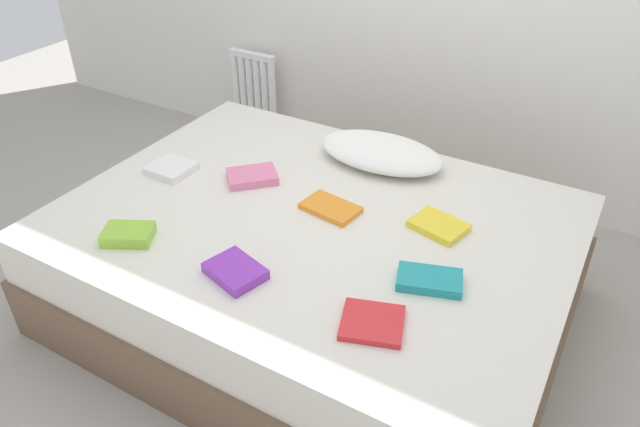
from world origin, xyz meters
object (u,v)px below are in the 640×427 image
object	(u,v)px
textbook_orange	(331,208)
textbook_pink	(252,176)
textbook_white	(171,169)
textbook_yellow	(438,226)
textbook_red	(372,323)
pillow	(381,152)
textbook_teal	(429,280)
textbook_lime	(128,234)
bed	(314,265)
textbook_purple	(235,271)
radiator	(254,90)

from	to	relation	value
textbook_orange	textbook_pink	distance (m)	0.41
textbook_white	textbook_orange	bearing A→B (deg)	6.93
textbook_yellow	textbook_red	world-z (taller)	textbook_yellow
textbook_white	textbook_orange	world-z (taller)	textbook_white
pillow	textbook_white	world-z (taller)	pillow
textbook_teal	textbook_lime	bearing A→B (deg)	178.65
bed	textbook_orange	world-z (taller)	textbook_orange
textbook_pink	textbook_teal	world-z (taller)	textbook_pink
textbook_orange	textbook_teal	bearing A→B (deg)	-15.74
textbook_teal	textbook_pink	bearing A→B (deg)	145.97
textbook_white	textbook_lime	bearing A→B (deg)	-65.65
pillow	textbook_purple	xyz separation A→B (m)	(-0.09, -0.97, -0.03)
radiator	textbook_pink	world-z (taller)	radiator
textbook_orange	textbook_lime	distance (m)	0.78
bed	textbook_orange	distance (m)	0.28
textbook_teal	textbook_lime	distance (m)	1.11
textbook_pink	textbook_lime	distance (m)	0.60
pillow	textbook_pink	bearing A→B (deg)	-134.15
textbook_orange	textbook_lime	bearing A→B (deg)	-127.51
textbook_yellow	textbook_teal	size ratio (longest dim) A/B	0.92
textbook_yellow	textbook_red	distance (m)	0.59
pillow	textbook_pink	distance (m)	0.59
bed	textbook_white	xyz separation A→B (m)	(-0.72, -0.02, 0.27)
textbook_pink	radiator	bearing A→B (deg)	80.55
radiator	textbook_yellow	distance (m)	1.92
textbook_pink	textbook_lime	xyz separation A→B (m)	(-0.15, -0.58, 0.00)
textbook_red	textbook_lime	distance (m)	0.98
radiator	bed	bearing A→B (deg)	-46.25
textbook_purple	radiator	bearing A→B (deg)	140.14
textbook_white	textbook_purple	world-z (taller)	textbook_purple
radiator	textbook_purple	bearing A→B (deg)	-56.24
textbook_teal	textbook_purple	bearing A→B (deg)	-172.11
textbook_orange	bed	bearing A→B (deg)	-112.95
textbook_white	textbook_pink	distance (m)	0.37
pillow	textbook_pink	world-z (taller)	pillow
radiator	textbook_yellow	world-z (taller)	radiator
textbook_yellow	textbook_lime	size ratio (longest dim) A/B	1.11
textbook_yellow	textbook_teal	distance (m)	0.33
pillow	textbook_orange	world-z (taller)	pillow
textbook_pink	textbook_teal	bearing A→B (deg)	-60.68
textbook_yellow	textbook_white	world-z (taller)	textbook_white
textbook_yellow	textbook_pink	world-z (taller)	textbook_pink
textbook_purple	textbook_lime	distance (m)	0.47
textbook_red	textbook_teal	world-z (taller)	textbook_teal
textbook_teal	textbook_purple	xyz separation A→B (m)	(-0.59, -0.29, 0.00)
textbook_purple	textbook_red	bearing A→B (deg)	18.54
textbook_orange	textbook_lime	size ratio (longest dim) A/B	1.25
bed	textbook_purple	distance (m)	0.53
textbook_white	textbook_yellow	bearing A→B (deg)	9.29
pillow	textbook_teal	size ratio (longest dim) A/B	2.68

